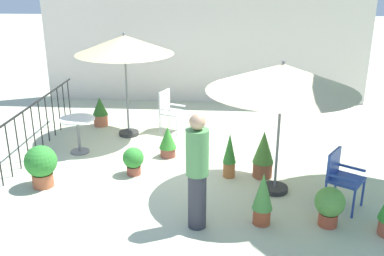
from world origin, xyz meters
name	(u,v)px	position (x,y,z in m)	size (l,w,h in m)	color
ground_plane	(193,162)	(0.00, 0.00, 0.00)	(60.00, 60.00, 0.00)	beige
villa_facade	(204,35)	(0.00, 4.31, 1.84)	(8.82, 0.30, 3.67)	silver
terrace_railing	(29,125)	(-3.18, 0.00, 0.68)	(0.03, 4.91, 1.01)	black
patio_umbrella_0	(124,45)	(-1.54, 1.38, 2.00)	(2.09, 2.09, 2.28)	#2D2D2D
patio_umbrella_1	(282,78)	(1.44, -1.08, 1.92)	(2.36, 2.36, 2.21)	#2D2D2D
cafe_table_0	(78,129)	(-2.33, 0.32, 0.50)	(0.70, 0.70, 0.72)	silver
patio_chair_0	(341,175)	(2.38, -1.51, 0.54)	(0.66, 0.66, 0.91)	#2B469F
patio_chair_1	(169,108)	(-0.67, 1.76, 0.53)	(0.60, 0.61, 0.93)	white
potted_plant_0	(41,164)	(-2.48, -1.19, 0.41)	(0.54, 0.54, 0.73)	#B35E3D
potted_plant_2	(229,155)	(0.68, -0.58, 0.42)	(0.23, 0.23, 0.82)	#C4713A
potted_plant_3	(263,197)	(1.15, -2.11, 0.42)	(0.30, 0.30, 0.80)	#A54B2C
potted_plant_4	(263,153)	(1.28, -0.53, 0.44)	(0.38, 0.38, 0.86)	#9E5337
potted_plant_5	(168,141)	(-0.52, 0.24, 0.32)	(0.34, 0.34, 0.62)	brown
potted_plant_6	(330,205)	(2.10, -2.09, 0.33)	(0.43, 0.43, 0.59)	#AE4A31
potted_plant_7	(133,160)	(-1.03, -0.61, 0.28)	(0.38, 0.38, 0.51)	#9A4E3B
potted_plant_8	(100,111)	(-2.34, 1.97, 0.36)	(0.36, 0.36, 0.69)	#BC6246
standing_person	(197,171)	(0.21, -2.25, 0.88)	(0.40, 0.40, 1.70)	#33333D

